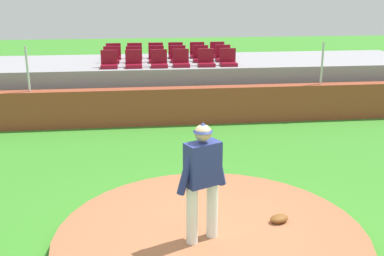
{
  "coord_description": "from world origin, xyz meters",
  "views": [
    {
      "loc": [
        -0.98,
        -5.8,
        3.59
      ],
      "look_at": [
        0.0,
        2.26,
        1.13
      ],
      "focal_mm": 42.81,
      "sensor_mm": 36.0,
      "label": 1
    }
  ],
  "objects_px": {
    "stadium_chair_9": "(178,57)",
    "stadium_chair_16": "(197,53)",
    "stadium_chair_4": "(206,61)",
    "stadium_chair_11": "(223,56)",
    "stadium_chair_5": "(228,60)",
    "stadium_chair_14": "(156,53)",
    "stadium_chair_17": "(217,52)",
    "stadium_chair_1": "(134,62)",
    "stadium_chair_10": "(201,57)",
    "stadium_chair_12": "(114,54)",
    "pitcher": "(203,174)",
    "stadium_chair_0": "(109,62)",
    "stadium_chair_6": "(111,58)",
    "stadium_chair_7": "(134,58)",
    "stadium_chair_13": "(135,54)",
    "stadium_chair_15": "(176,53)",
    "stadium_chair_8": "(156,57)",
    "fielding_glove": "(279,219)",
    "stadium_chair_3": "(181,61)",
    "stadium_chair_2": "(159,62)"
  },
  "relations": [
    {
      "from": "stadium_chair_11",
      "to": "stadium_chair_5",
      "type": "bearing_deg",
      "value": 88.81
    },
    {
      "from": "stadium_chair_1",
      "to": "stadium_chair_16",
      "type": "relative_size",
      "value": 1.0
    },
    {
      "from": "stadium_chair_1",
      "to": "stadium_chair_8",
      "type": "bearing_deg",
      "value": -127.74
    },
    {
      "from": "stadium_chair_7",
      "to": "stadium_chair_11",
      "type": "distance_m",
      "value": 2.82
    },
    {
      "from": "stadium_chair_8",
      "to": "stadium_chair_13",
      "type": "height_order",
      "value": "same"
    },
    {
      "from": "stadium_chair_9",
      "to": "stadium_chair_17",
      "type": "distance_m",
      "value": 1.66
    },
    {
      "from": "stadium_chair_8",
      "to": "stadium_chair_16",
      "type": "relative_size",
      "value": 1.0
    },
    {
      "from": "stadium_chair_2",
      "to": "stadium_chair_4",
      "type": "height_order",
      "value": "same"
    },
    {
      "from": "stadium_chair_5",
      "to": "stadium_chair_7",
      "type": "height_order",
      "value": "same"
    },
    {
      "from": "stadium_chair_3",
      "to": "stadium_chair_14",
      "type": "bearing_deg",
      "value": -69.67
    },
    {
      "from": "stadium_chair_9",
      "to": "stadium_chair_16",
      "type": "height_order",
      "value": "same"
    },
    {
      "from": "stadium_chair_9",
      "to": "stadium_chair_16",
      "type": "bearing_deg",
      "value": -129.92
    },
    {
      "from": "stadium_chair_11",
      "to": "stadium_chair_15",
      "type": "xyz_separation_m",
      "value": [
        -1.43,
        0.88,
        0.0
      ]
    },
    {
      "from": "fielding_glove",
      "to": "stadium_chair_3",
      "type": "height_order",
      "value": "stadium_chair_3"
    },
    {
      "from": "stadium_chair_10",
      "to": "stadium_chair_12",
      "type": "distance_m",
      "value": 2.9
    },
    {
      "from": "stadium_chair_10",
      "to": "pitcher",
      "type": "bearing_deg",
      "value": 82.21
    },
    {
      "from": "stadium_chair_5",
      "to": "stadium_chair_13",
      "type": "bearing_deg",
      "value": -32.56
    },
    {
      "from": "fielding_glove",
      "to": "stadium_chair_13",
      "type": "xyz_separation_m",
      "value": [
        -2.1,
        9.21,
        1.28
      ]
    },
    {
      "from": "stadium_chair_1",
      "to": "stadium_chair_10",
      "type": "xyz_separation_m",
      "value": [
        2.1,
        0.87,
        0.0
      ]
    },
    {
      "from": "stadium_chair_17",
      "to": "stadium_chair_2",
      "type": "bearing_deg",
      "value": 41.59
    },
    {
      "from": "pitcher",
      "to": "stadium_chair_1",
      "type": "bearing_deg",
      "value": 71.92
    },
    {
      "from": "stadium_chair_9",
      "to": "stadium_chair_17",
      "type": "height_order",
      "value": "same"
    },
    {
      "from": "stadium_chair_5",
      "to": "stadium_chair_14",
      "type": "relative_size",
      "value": 1.0
    },
    {
      "from": "stadium_chair_1",
      "to": "stadium_chair_4",
      "type": "xyz_separation_m",
      "value": [
        2.14,
        -0.01,
        0.0
      ]
    },
    {
      "from": "pitcher",
      "to": "stadium_chair_12",
      "type": "xyz_separation_m",
      "value": [
        -1.57,
        9.56,
        0.34
      ]
    },
    {
      "from": "stadium_chair_4",
      "to": "stadium_chair_12",
      "type": "bearing_deg",
      "value": -32.56
    },
    {
      "from": "stadium_chair_5",
      "to": "stadium_chair_7",
      "type": "relative_size",
      "value": 1.0
    },
    {
      "from": "stadium_chair_1",
      "to": "stadium_chair_7",
      "type": "height_order",
      "value": "same"
    },
    {
      "from": "stadium_chair_4",
      "to": "stadium_chair_13",
      "type": "relative_size",
      "value": 1.0
    },
    {
      "from": "stadium_chair_6",
      "to": "stadium_chair_5",
      "type": "bearing_deg",
      "value": 165.21
    },
    {
      "from": "stadium_chair_13",
      "to": "stadium_chair_16",
      "type": "xyz_separation_m",
      "value": [
        2.08,
        0.01,
        0.0
      ]
    },
    {
      "from": "stadium_chair_0",
      "to": "stadium_chair_14",
      "type": "relative_size",
      "value": 1.0
    },
    {
      "from": "stadium_chair_12",
      "to": "stadium_chair_13",
      "type": "relative_size",
      "value": 1.0
    },
    {
      "from": "stadium_chair_0",
      "to": "stadium_chair_6",
      "type": "relative_size",
      "value": 1.0
    },
    {
      "from": "stadium_chair_4",
      "to": "stadium_chair_11",
      "type": "xyz_separation_m",
      "value": [
        0.69,
        0.92,
        0.0
      ]
    },
    {
      "from": "stadium_chair_1",
      "to": "stadium_chair_3",
      "type": "xyz_separation_m",
      "value": [
        1.39,
        0.02,
        0.0
      ]
    },
    {
      "from": "pitcher",
      "to": "stadium_chair_8",
      "type": "distance_m",
      "value": 8.7
    },
    {
      "from": "stadium_chair_16",
      "to": "stadium_chair_14",
      "type": "bearing_deg",
      "value": -0.34
    },
    {
      "from": "stadium_chair_11",
      "to": "stadium_chair_16",
      "type": "bearing_deg",
      "value": -50.9
    },
    {
      "from": "stadium_chair_11",
      "to": "stadium_chair_16",
      "type": "distance_m",
      "value": 1.13
    },
    {
      "from": "stadium_chair_6",
      "to": "stadium_chair_7",
      "type": "bearing_deg",
      "value": 176.03
    },
    {
      "from": "stadium_chair_11",
      "to": "stadium_chair_10",
      "type": "bearing_deg",
      "value": 3.23
    },
    {
      "from": "pitcher",
      "to": "stadium_chair_16",
      "type": "distance_m",
      "value": 9.65
    },
    {
      "from": "stadium_chair_5",
      "to": "stadium_chair_6",
      "type": "relative_size",
      "value": 1.0
    },
    {
      "from": "stadium_chair_11",
      "to": "stadium_chair_13",
      "type": "height_order",
      "value": "same"
    },
    {
      "from": "stadium_chair_1",
      "to": "stadium_chair_9",
      "type": "bearing_deg",
      "value": -146.43
    },
    {
      "from": "stadium_chair_10",
      "to": "stadium_chair_15",
      "type": "height_order",
      "value": "same"
    },
    {
      "from": "stadium_chair_1",
      "to": "stadium_chair_13",
      "type": "xyz_separation_m",
      "value": [
        0.03,
        1.77,
        0.0
      ]
    },
    {
      "from": "stadium_chair_5",
      "to": "stadium_chair_6",
      "type": "distance_m",
      "value": 3.61
    },
    {
      "from": "stadium_chair_1",
      "to": "stadium_chair_9",
      "type": "relative_size",
      "value": 1.0
    }
  ]
}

